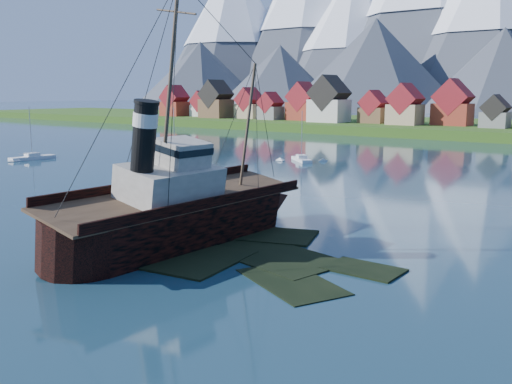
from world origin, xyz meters
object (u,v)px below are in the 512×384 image
Objects in this scene: sailboat_b at (175,161)px; sailboat_c at (301,160)px; tugboat_wreck at (188,209)px; sailboat_a at (32,158)px.

sailboat_c is (19.74, 16.88, -0.03)m from sailboat_b.
tugboat_wreck is 65.25m from sailboat_c.
tugboat_wreck is 77.68m from sailboat_a.
sailboat_b is (-45.43, 43.04, -2.84)m from tugboat_wreck.
sailboat_a reaches higher than sailboat_b.
sailboat_a is 56.72m from sailboat_c.
tugboat_wreck is 2.89× the size of sailboat_c.
tugboat_wreck is 2.72× the size of sailboat_b.
sailboat_a is at bearing -137.70° from sailboat_b.
sailboat_c is at bearing 53.48° from sailboat_b.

